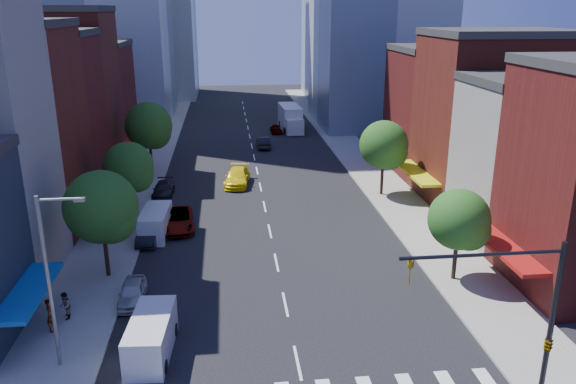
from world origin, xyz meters
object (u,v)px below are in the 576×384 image
parked_car_front (132,292)px  pedestrian_near (51,315)px  pedestrian_far (65,306)px  cargo_van_far (155,223)px  traffic_car_far (276,128)px  parked_car_rear (163,190)px  traffic_car_oncoming (264,142)px  parked_car_second (149,233)px  taxi (237,177)px  cargo_van_near (151,338)px  parked_car_third (177,220)px  box_truck (291,119)px

parked_car_front → pedestrian_near: 4.99m
pedestrian_far → pedestrian_near: bearing=-29.2°
cargo_van_far → traffic_car_far: bearing=73.9°
parked_car_front → parked_car_rear: (-0.16, 20.78, 0.00)m
pedestrian_far → traffic_car_oncoming: bearing=149.6°
parked_car_front → pedestrian_far: (-3.52, -1.81, 0.31)m
traffic_car_oncoming → pedestrian_far: 43.71m
parked_car_second → parked_car_front: bearing=-86.5°
pedestrian_far → taxi: bearing=146.3°
traffic_car_oncoming → cargo_van_near: bearing=77.2°
pedestrian_near → pedestrian_far: bearing=-9.8°
traffic_car_far → pedestrian_near: bearing=70.9°
traffic_car_far → pedestrian_near: pedestrian_near is taller
parked_car_second → parked_car_third: (2.00, 2.43, 0.07)m
box_truck → pedestrian_near: box_truck is taller
cargo_van_far → pedestrian_far: cargo_van_far is taller
parked_car_rear → cargo_van_near: cargo_van_near is taller
parked_car_second → traffic_car_far: bearing=73.4°
cargo_van_far → traffic_car_oncoming: bearing=72.7°
parked_car_rear → cargo_van_far: cargo_van_far is taller
traffic_car_far → box_truck: size_ratio=0.41×
pedestrian_far → parked_car_third: bearing=147.6°
parked_car_second → box_truck: box_truck is taller
parked_car_second → traffic_car_far: 41.19m
traffic_car_far → parked_car_front: bearing=74.0°
parked_car_third → box_truck: size_ratio=0.62×
parked_car_rear → cargo_van_far: (0.39, -10.04, 0.39)m
taxi → traffic_car_oncoming: size_ratio=1.27×
cargo_van_near → box_truck: size_ratio=0.57×
traffic_car_far → traffic_car_oncoming: bearing=74.3°
parked_car_front → cargo_van_near: (1.83, -5.83, 0.39)m
taxi → parked_car_front: bearing=-98.7°
box_truck → pedestrian_near: (-19.53, -53.35, -0.56)m
cargo_van_far → parked_car_second: bearing=-106.3°
parked_car_third → cargo_van_near: bearing=-95.3°
parked_car_second → parked_car_rear: bearing=92.5°
cargo_van_far → traffic_car_far: (13.04, 37.83, -0.42)m
traffic_car_far → pedestrian_near: 54.41m
parked_car_second → traffic_car_oncoming: 31.81m
parked_car_third → pedestrian_near: 16.17m
cargo_van_far → pedestrian_far: (-3.74, -12.55, -0.08)m
parked_car_rear → cargo_van_far: 10.05m
parked_car_second → traffic_car_far: (13.43, 38.94, -0.07)m
parked_car_third → traffic_car_far: bearing=67.3°
parked_car_rear → pedestrian_far: (-3.35, -22.59, 0.31)m
parked_car_third → pedestrian_near: (-5.76, -15.11, 0.35)m
parked_car_front → cargo_van_far: cargo_van_far is taller
parked_car_rear → pedestrian_far: 22.84m
cargo_van_far → box_truck: (15.38, 39.56, 0.63)m
cargo_van_far → taxi: bearing=65.3°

